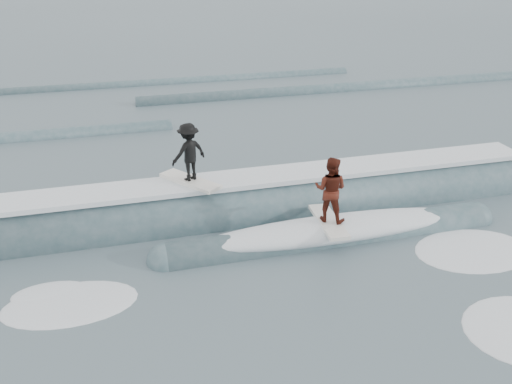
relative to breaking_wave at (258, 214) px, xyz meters
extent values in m
plane|color=#394A53|center=(-0.25, -4.83, -0.04)|extent=(160.00, 160.00, 0.00)
cylinder|color=#345158|center=(-0.25, 0.31, -0.04)|extent=(19.94, 2.05, 2.05)
cylinder|color=#345158|center=(1.55, -1.89, -0.04)|extent=(9.00, 1.00, 1.00)
sphere|color=#345158|center=(-2.95, -1.89, -0.04)|extent=(1.00, 1.00, 1.00)
sphere|color=#345158|center=(6.05, -1.89, -0.04)|extent=(1.00, 1.00, 1.00)
cube|color=white|center=(-0.25, 0.31, 1.05)|extent=(18.00, 1.30, 0.14)
ellipsoid|color=white|center=(1.55, -1.89, 0.26)|extent=(7.60, 1.30, 0.60)
cube|color=white|center=(-1.91, 0.31, 1.17)|extent=(1.59, 1.96, 0.10)
imported|color=black|center=(-1.91, 0.31, 2.04)|extent=(1.22, 1.00, 1.65)
cube|color=white|center=(1.44, -1.89, 0.51)|extent=(0.69, 2.03, 0.10)
imported|color=#47170D|center=(1.44, -1.89, 1.45)|extent=(1.10, 1.06, 1.79)
ellipsoid|color=white|center=(-5.73, -2.57, -0.04)|extent=(1.88, 1.28, 0.10)
ellipsoid|color=white|center=(-5.28, -3.13, -0.04)|extent=(2.48, 1.69, 0.10)
ellipsoid|color=white|center=(4.90, -3.47, -0.04)|extent=(2.72, 1.85, 0.10)
cylinder|color=#345158|center=(8.49, 13.17, -0.04)|extent=(22.00, 0.80, 0.80)
cylinder|color=#345158|center=(-0.74, 17.17, -0.04)|extent=(22.00, 0.60, 0.60)
camera|label=1|loc=(-4.08, -14.51, 7.55)|focal=40.00mm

